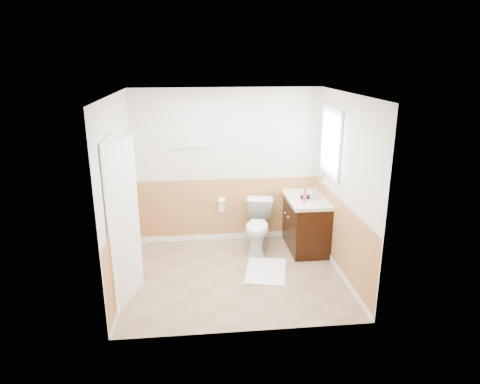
{
  "coord_description": "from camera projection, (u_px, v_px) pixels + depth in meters",
  "views": [
    {
      "loc": [
        -0.5,
        -5.37,
        2.93
      ],
      "look_at": [
        0.1,
        0.25,
        1.15
      ],
      "focal_mm": 31.99,
      "sensor_mm": 36.0,
      "label": 1
    }
  ],
  "objects": [
    {
      "name": "countertop",
      "position": [
        306.0,
        198.0,
        6.71
      ],
      "size": [
        0.6,
        1.15,
        0.05
      ],
      "primitive_type": "cube",
      "color": "silver",
      "rests_on": "vanity_cabinet"
    },
    {
      "name": "hair_dryer_handle",
      "position": [
        302.0,
        197.0,
        6.64
      ],
      "size": [
        0.03,
        0.03,
        0.07
      ],
      "primitive_type": "cylinder",
      "color": "black",
      "rests_on": "countertop"
    },
    {
      "name": "toilet",
      "position": [
        258.0,
        226.0,
        6.76
      ],
      "size": [
        0.59,
        0.83,
        0.77
      ],
      "primitive_type": "imported",
      "rotation": [
        0.0,
        0.0,
        -0.23
      ],
      "color": "white",
      "rests_on": "floor"
    },
    {
      "name": "bath_mat",
      "position": [
        266.0,
        271.0,
        6.12
      ],
      "size": [
        0.72,
        0.9,
        0.02
      ],
      "primitive_type": "cube",
      "rotation": [
        0.0,
        0.0,
        -0.23
      ],
      "color": "white",
      "rests_on": "floor"
    },
    {
      "name": "hair_dryer_body",
      "position": [
        305.0,
        197.0,
        6.58
      ],
      "size": [
        0.14,
        0.07,
        0.07
      ],
      "primitive_type": "cylinder",
      "rotation": [
        0.0,
        1.57,
        0.0
      ],
      "color": "black",
      "rests_on": "countertop"
    },
    {
      "name": "wainscot_right",
      "position": [
        340.0,
        238.0,
        6.02
      ],
      "size": [
        0.0,
        2.6,
        2.6
      ],
      "primitive_type": "plane",
      "rotation": [
        1.57,
        0.0,
        -1.57
      ],
      "color": "tan",
      "rests_on": "floor"
    },
    {
      "name": "wainscot_front",
      "position": [
        246.0,
        291.0,
        4.65
      ],
      "size": [
        3.0,
        0.0,
        3.0
      ],
      "primitive_type": "plane",
      "rotation": [
        -1.57,
        0.0,
        0.0
      ],
      "color": "tan",
      "rests_on": "floor"
    },
    {
      "name": "tp_holder_bar",
      "position": [
        221.0,
        201.0,
        6.97
      ],
      "size": [
        0.14,
        0.02,
        0.02
      ],
      "primitive_type": "cylinder",
      "rotation": [
        0.0,
        1.57,
        0.0
      ],
      "color": "silver",
      "rests_on": "wall_back"
    },
    {
      "name": "soap_dispenser",
      "position": [
        316.0,
        192.0,
        6.6
      ],
      "size": [
        0.09,
        0.09,
        0.19
      ],
      "primitive_type": "imported",
      "rotation": [
        0.0,
        0.0,
        -0.07
      ],
      "color": "#99A4AD",
      "rests_on": "countertop"
    },
    {
      "name": "floor",
      "position": [
        235.0,
        275.0,
        6.02
      ],
      "size": [
        3.0,
        3.0,
        0.0
      ],
      "primitive_type": "plane",
      "color": "#8C7051",
      "rests_on": "ground"
    },
    {
      "name": "lotion_bottle",
      "position": [
        305.0,
        195.0,
        6.39
      ],
      "size": [
        0.05,
        0.05,
        0.22
      ],
      "primitive_type": "cylinder",
      "color": "#CA3455",
      "rests_on": "countertop"
    },
    {
      "name": "wall_right",
      "position": [
        344.0,
        187.0,
        5.8
      ],
      "size": [
        0.0,
        3.0,
        3.0
      ],
      "primitive_type": "plane",
      "rotation": [
        1.57,
        0.0,
        -1.57
      ],
      "color": "silver",
      "rests_on": "floor"
    },
    {
      "name": "sink_basin",
      "position": [
        304.0,
        193.0,
        6.85
      ],
      "size": [
        0.36,
        0.36,
        0.02
      ],
      "primitive_type": "cylinder",
      "color": "silver",
      "rests_on": "countertop"
    },
    {
      "name": "towel_bar",
      "position": [
        192.0,
        147.0,
        6.67
      ],
      "size": [
        0.62,
        0.02,
        0.02
      ],
      "primitive_type": "cylinder",
      "rotation": [
        0.0,
        1.57,
        0.0
      ],
      "color": "silver",
      "rests_on": "wall_back"
    },
    {
      "name": "door_frame",
      "position": [
        116.0,
        223.0,
        5.14
      ],
      "size": [
        0.02,
        0.92,
        2.1
      ],
      "primitive_type": "cube",
      "color": "white",
      "rests_on": "wall_left"
    },
    {
      "name": "vanity_cabinet",
      "position": [
        305.0,
        223.0,
        6.84
      ],
      "size": [
        0.55,
        1.1,
        0.8
      ],
      "primitive_type": "cube",
      "color": "black",
      "rests_on": "floor"
    },
    {
      "name": "wainscot_back",
      "position": [
        227.0,
        211.0,
        7.09
      ],
      "size": [
        3.0,
        0.0,
        3.0
      ],
      "primitive_type": "plane",
      "rotation": [
        1.57,
        0.0,
        0.0
      ],
      "color": "tan",
      "rests_on": "floor"
    },
    {
      "name": "window_frame",
      "position": [
        331.0,
        143.0,
        6.2
      ],
      "size": [
        0.04,
        0.8,
        1.0
      ],
      "primitive_type": "cube",
      "color": "white",
      "rests_on": "wall_right"
    },
    {
      "name": "tp_sheet",
      "position": [
        222.0,
        207.0,
        7.0
      ],
      "size": [
        0.1,
        0.01,
        0.16
      ],
      "primitive_type": "cube",
      "color": "white",
      "rests_on": "tp_roll"
    },
    {
      "name": "faucet",
      "position": [
        315.0,
        189.0,
        6.85
      ],
      "size": [
        0.02,
        0.02,
        0.14
      ],
      "primitive_type": "cylinder",
      "color": "silver",
      "rests_on": "countertop"
    },
    {
      "name": "tp_roll",
      "position": [
        221.0,
        201.0,
        6.97
      ],
      "size": [
        0.1,
        0.11,
        0.11
      ],
      "primitive_type": "cylinder",
      "rotation": [
        0.0,
        1.57,
        0.0
      ],
      "color": "white",
      "rests_on": "tp_holder_bar"
    },
    {
      "name": "wall_left",
      "position": [
        119.0,
        194.0,
        5.5
      ],
      "size": [
        0.0,
        3.0,
        3.0
      ],
      "primitive_type": "plane",
      "rotation": [
        1.57,
        0.0,
        1.57
      ],
      "color": "silver",
      "rests_on": "floor"
    },
    {
      "name": "wall_back",
      "position": [
        227.0,
        167.0,
        6.88
      ],
      "size": [
        3.0,
        0.0,
        3.0
      ],
      "primitive_type": "plane",
      "rotation": [
        1.57,
        0.0,
        0.0
      ],
      "color": "silver",
      "rests_on": "floor"
    },
    {
      "name": "vanity_knob_right",
      "position": [
        286.0,
        213.0,
        6.86
      ],
      "size": [
        0.03,
        0.03,
        0.03
      ],
      "primitive_type": "sphere",
      "color": "silver",
      "rests_on": "vanity_cabinet"
    },
    {
      "name": "vanity_knob_left",
      "position": [
        288.0,
        217.0,
        6.67
      ],
      "size": [
        0.03,
        0.03,
        0.03
      ],
      "primitive_type": "sphere",
      "color": "silver",
      "rests_on": "vanity_cabinet"
    },
    {
      "name": "door",
      "position": [
        123.0,
        224.0,
        5.15
      ],
      "size": [
        0.29,
        0.78,
        2.04
      ],
      "primitive_type": "cube",
      "rotation": [
        0.0,
        0.0,
        -0.31
      ],
      "color": "white",
      "rests_on": "wall_left"
    },
    {
      "name": "ceiling",
      "position": [
        234.0,
        94.0,
        5.27
      ],
      "size": [
        3.0,
        3.0,
        0.0
      ],
      "primitive_type": "plane",
      "rotation": [
        3.14,
        0.0,
        0.0
      ],
      "color": "white",
      "rests_on": "floor"
    },
    {
      "name": "wall_front",
      "position": [
        246.0,
        228.0,
        4.41
      ],
      "size": [
        3.0,
        0.0,
        3.0
      ],
      "primitive_type": "plane",
      "rotation": [
        -1.57,
        0.0,
        0.0
      ],
      "color": "silver",
      "rests_on": "floor"
    },
    {
      "name": "door_knob",
      "position": [
        132.0,
        219.0,
        5.49
      ],
      "size": [
        0.06,
        0.06,
        0.06
      ],
      "primitive_type": "sphere",
      "color": "silver",
      "rests_on": "door"
    },
    {
      "name": "wainscot_left",
      "position": [
        124.0,
        248.0,
        5.72
      ],
      "size": [
        0.0,
        2.6,
        2.6
      ],
      "primitive_type": "plane",
      "rotation": [
        1.57,
        0.0,
        1.57
      ],
      "color": "tan",
      "rests_on": "floor"
    },
    {
      "name": "window_glass",
      "position": [
        332.0,
        143.0,
        6.21
      ],
      "size": [
        0.01,
        0.7,
        0.9
      ],
      "primitive_type": "cube",
      "color": "white",
      "rests_on": "wall_right"
    },
    {
      "name": "mirror_panel",
      "position": [
        321.0,
        149.0,
        6.75
      ],
      "size": [
        0.02,
        0.35,
        0.9
      ],
      "primitive_type": "cube",
      "color": "silver",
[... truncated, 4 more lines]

